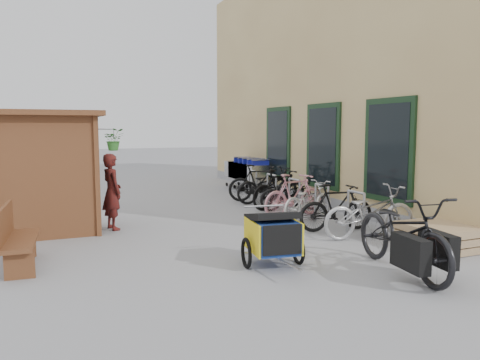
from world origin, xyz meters
name	(u,v)px	position (x,y,z in m)	size (l,w,h in m)	color
ground	(247,247)	(0.00, 0.00, 0.00)	(80.00, 80.00, 0.00)	gray
building	(380,82)	(6.49, 4.50, 3.49)	(6.07, 13.00, 7.00)	#D8BD7C
kiosk	(40,155)	(-3.28, 2.47, 1.55)	(2.49, 1.65, 2.40)	brown
bike_rack	(294,193)	(2.30, 2.40, 0.52)	(0.05, 5.35, 0.86)	#A5A8AD
pallet_stack	(439,236)	(3.00, -1.40, 0.21)	(1.00, 1.20, 0.40)	tan
bench	(14,237)	(-3.68, 0.19, 0.48)	(0.55, 1.51, 0.94)	brown
shopping_carts	(245,171)	(3.00, 6.95, 0.64)	(0.61, 2.43, 1.10)	silver
child_trailer	(273,234)	(-0.10, -1.18, 0.49)	(0.94, 1.53, 0.88)	navy
cargo_bike	(404,234)	(1.45, -2.24, 0.58)	(1.08, 2.31, 1.17)	black
person_kiosk	(112,192)	(-1.97, 2.36, 0.78)	(0.57, 0.37, 1.56)	maroon
bike_0	(370,212)	(2.38, -0.31, 0.50)	(0.66, 1.90, 1.00)	#AEAEB3
bike_1	(336,207)	(2.17, 0.45, 0.48)	(0.45, 1.60, 0.96)	black
bike_2	(308,200)	(2.31, 1.77, 0.43)	(0.57, 1.63, 0.86)	silver
bike_3	(294,195)	(2.12, 2.10, 0.51)	(0.48, 1.70, 1.02)	pink
bike_4	(292,193)	(2.49, 2.86, 0.43)	(0.58, 1.65, 0.87)	black
bike_5	(280,189)	(2.32, 3.19, 0.52)	(0.48, 1.71, 1.03)	black
bike_6	(268,185)	(2.46, 4.16, 0.49)	(0.66, 1.88, 0.99)	black
bike_7	(259,183)	(2.37, 4.52, 0.52)	(0.49, 1.75, 1.05)	black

